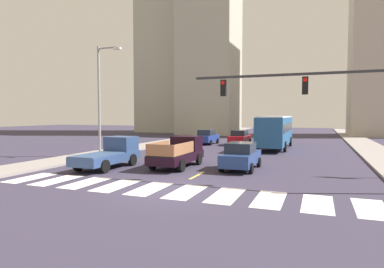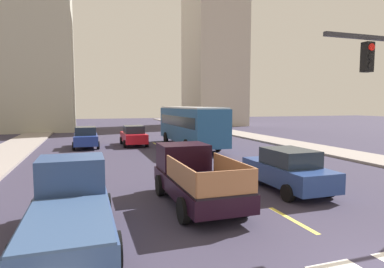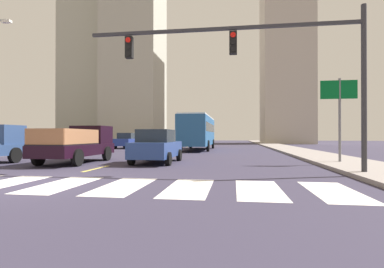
{
  "view_description": "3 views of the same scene",
  "coord_description": "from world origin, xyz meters",
  "px_view_note": "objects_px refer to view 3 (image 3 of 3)",
  "views": [
    {
      "loc": [
        6.42,
        -13.54,
        3.45
      ],
      "look_at": [
        -1.59,
        7.3,
        2.16
      ],
      "focal_mm": 30.89,
      "sensor_mm": 36.0,
      "label": 1
    },
    {
      "loc": [
        -5.91,
        -4.09,
        3.5
      ],
      "look_at": [
        0.61,
        15.55,
        1.62
      ],
      "focal_mm": 30.07,
      "sensor_mm": 36.0,
      "label": 2
    },
    {
      "loc": [
        5.8,
        -7.76,
        1.4
      ],
      "look_at": [
        2.17,
        17.63,
        1.56
      ],
      "focal_mm": 27.32,
      "sensor_mm": 36.0,
      "label": 3
    }
  ],
  "objects_px": {
    "pickup_stakebed": "(80,145)",
    "city_bus": "(198,130)",
    "sedan_far": "(162,141)",
    "sedan_near_right": "(128,141)",
    "sedan_near_left": "(157,146)",
    "traffic_signal_gantry": "(267,58)",
    "direction_sign_green": "(339,102)"
  },
  "relations": [
    {
      "from": "city_bus",
      "to": "direction_sign_green",
      "type": "distance_m",
      "value": 16.3
    },
    {
      "from": "city_bus",
      "to": "sedan_near_left",
      "type": "distance_m",
      "value": 14.2
    },
    {
      "from": "pickup_stakebed",
      "to": "traffic_signal_gantry",
      "type": "xyz_separation_m",
      "value": [
        9.26,
        -3.57,
        3.31
      ]
    },
    {
      "from": "city_bus",
      "to": "sedan_far",
      "type": "xyz_separation_m",
      "value": [
        -4.29,
        2.55,
        -1.09
      ]
    },
    {
      "from": "sedan_near_right",
      "to": "sedan_far",
      "type": "height_order",
      "value": "same"
    },
    {
      "from": "pickup_stakebed",
      "to": "city_bus",
      "type": "height_order",
      "value": "city_bus"
    },
    {
      "from": "pickup_stakebed",
      "to": "direction_sign_green",
      "type": "xyz_separation_m",
      "value": [
        13.15,
        0.56,
        2.1
      ]
    },
    {
      "from": "sedan_near_right",
      "to": "traffic_signal_gantry",
      "type": "relative_size",
      "value": 0.43
    },
    {
      "from": "pickup_stakebed",
      "to": "city_bus",
      "type": "relative_size",
      "value": 0.48
    },
    {
      "from": "traffic_signal_gantry",
      "to": "pickup_stakebed",
      "type": "bearing_deg",
      "value": 158.92
    },
    {
      "from": "pickup_stakebed",
      "to": "city_bus",
      "type": "distance_m",
      "value": 15.1
    },
    {
      "from": "pickup_stakebed",
      "to": "sedan_far",
      "type": "relative_size",
      "value": 1.18
    },
    {
      "from": "pickup_stakebed",
      "to": "sedan_near_right",
      "type": "bearing_deg",
      "value": 102.97
    },
    {
      "from": "direction_sign_green",
      "to": "sedan_near_left",
      "type": "bearing_deg",
      "value": -177.77
    },
    {
      "from": "city_bus",
      "to": "pickup_stakebed",
      "type": "bearing_deg",
      "value": -108.48
    },
    {
      "from": "city_bus",
      "to": "sedan_near_left",
      "type": "bearing_deg",
      "value": -92.58
    },
    {
      "from": "direction_sign_green",
      "to": "traffic_signal_gantry",
      "type": "bearing_deg",
      "value": -133.24
    },
    {
      "from": "pickup_stakebed",
      "to": "sedan_near_left",
      "type": "height_order",
      "value": "pickup_stakebed"
    },
    {
      "from": "sedan_near_left",
      "to": "sedan_far",
      "type": "xyz_separation_m",
      "value": [
        -3.87,
        16.71,
        0.0
      ]
    },
    {
      "from": "sedan_near_left",
      "to": "city_bus",
      "type": "bearing_deg",
      "value": 89.01
    },
    {
      "from": "traffic_signal_gantry",
      "to": "direction_sign_green",
      "type": "distance_m",
      "value": 5.8
    },
    {
      "from": "traffic_signal_gantry",
      "to": "direction_sign_green",
      "type": "height_order",
      "value": "traffic_signal_gantry"
    },
    {
      "from": "pickup_stakebed",
      "to": "traffic_signal_gantry",
      "type": "distance_m",
      "value": 10.47
    },
    {
      "from": "city_bus",
      "to": "direction_sign_green",
      "type": "bearing_deg",
      "value": -58.98
    },
    {
      "from": "sedan_near_left",
      "to": "traffic_signal_gantry",
      "type": "xyz_separation_m",
      "value": [
        5.13,
        -3.78,
        3.38
      ]
    },
    {
      "from": "city_bus",
      "to": "sedan_far",
      "type": "bearing_deg",
      "value": 148.38
    },
    {
      "from": "city_bus",
      "to": "sedan_near_left",
      "type": "relative_size",
      "value": 2.45
    },
    {
      "from": "sedan_far",
      "to": "city_bus",
      "type": "bearing_deg",
      "value": -32.02
    },
    {
      "from": "city_bus",
      "to": "sedan_near_left",
      "type": "height_order",
      "value": "city_bus"
    },
    {
      "from": "sedan_near_left",
      "to": "pickup_stakebed",
      "type": "bearing_deg",
      "value": -176.42
    },
    {
      "from": "city_bus",
      "to": "traffic_signal_gantry",
      "type": "distance_m",
      "value": 18.68
    },
    {
      "from": "city_bus",
      "to": "sedan_far",
      "type": "distance_m",
      "value": 5.11
    }
  ]
}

